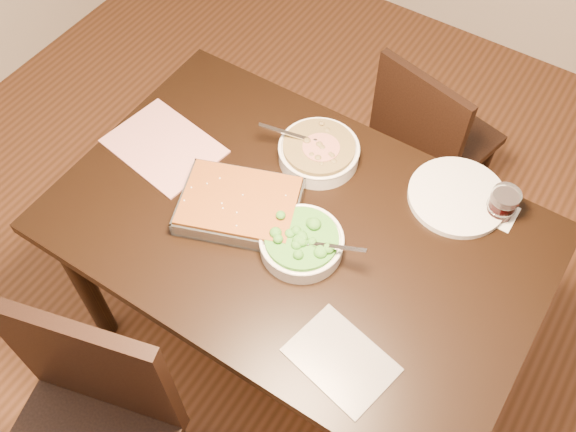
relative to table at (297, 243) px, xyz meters
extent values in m
plane|color=#432513|center=(0.00, 0.00, -0.65)|extent=(4.00, 4.00, 0.00)
cube|color=black|center=(0.00, 0.00, 0.08)|extent=(1.40, 0.90, 0.04)
cube|color=black|center=(0.00, 0.00, 0.01)|extent=(1.26, 0.76, 0.08)
cylinder|color=black|center=(-0.62, -0.37, -0.30)|extent=(0.07, 0.07, 0.71)
cylinder|color=black|center=(-0.62, 0.37, -0.30)|extent=(0.07, 0.07, 0.71)
cylinder|color=black|center=(0.62, 0.37, -0.30)|extent=(0.07, 0.07, 0.71)
cube|color=#B4333E|center=(-0.51, 0.02, 0.10)|extent=(0.38, 0.30, 0.01)
cube|color=#28272F|center=(0.31, -0.28, 0.10)|extent=(0.29, 0.23, 0.00)
cube|color=white|center=(0.47, 0.36, 0.10)|extent=(0.10, 0.10, 0.00)
cylinder|color=silver|center=(-0.08, 0.25, 0.12)|extent=(0.25, 0.25, 0.05)
torus|color=silver|center=(-0.08, 0.25, 0.15)|extent=(0.25, 0.25, 0.01)
cylinder|color=#3C3010|center=(-0.08, 0.25, 0.15)|extent=(0.22, 0.22, 0.02)
cube|color=silver|center=(-0.15, 0.22, 0.17)|extent=(0.15, 0.08, 0.05)
cylinder|color=maroon|center=(-0.07, 0.24, 0.16)|extent=(0.11, 0.11, 0.00)
cylinder|color=silver|center=(0.05, -0.06, 0.12)|extent=(0.23, 0.23, 0.05)
torus|color=silver|center=(0.05, -0.06, 0.14)|extent=(0.24, 0.24, 0.01)
cylinder|color=#185012|center=(0.05, -0.06, 0.15)|extent=(0.21, 0.21, 0.02)
cube|color=silver|center=(0.12, -0.04, 0.16)|extent=(0.15, 0.05, 0.05)
cube|color=silver|center=(-0.17, -0.05, 0.10)|extent=(0.41, 0.35, 0.01)
cube|color=#5D220D|center=(-0.17, -0.05, 0.13)|extent=(0.39, 0.33, 0.05)
cube|color=silver|center=(-0.21, 0.07, 0.12)|extent=(0.32, 0.12, 0.05)
cube|color=silver|center=(-0.12, -0.16, 0.12)|extent=(0.32, 0.12, 0.05)
cube|color=silver|center=(-0.01, 0.01, 0.12)|extent=(0.09, 0.24, 0.05)
cube|color=silver|center=(-0.32, -0.11, 0.12)|extent=(0.09, 0.24, 0.05)
cylinder|color=black|center=(0.47, 0.36, 0.13)|extent=(0.08, 0.08, 0.07)
cylinder|color=silver|center=(0.47, 0.36, 0.18)|extent=(0.08, 0.08, 0.03)
cylinder|color=silver|center=(0.34, 0.34, 0.11)|extent=(0.29, 0.29, 0.02)
cylinder|color=black|center=(-0.41, -0.70, -0.43)|extent=(0.04, 0.04, 0.44)
cube|color=black|center=(-0.22, -0.63, 0.07)|extent=(0.45, 0.15, 0.48)
cube|color=black|center=(0.11, 0.85, -0.26)|extent=(0.46, 0.46, 0.04)
cylinder|color=black|center=(0.31, 0.97, -0.47)|extent=(0.03, 0.03, 0.38)
cylinder|color=black|center=(0.23, 0.65, -0.47)|extent=(0.03, 0.03, 0.38)
cylinder|color=black|center=(-0.01, 1.05, -0.47)|extent=(0.03, 0.03, 0.38)
cylinder|color=black|center=(-0.08, 0.73, -0.47)|extent=(0.03, 0.03, 0.38)
cube|color=black|center=(0.07, 0.68, -0.04)|extent=(0.38, 0.12, 0.41)
camera|label=1|loc=(0.54, -0.88, 1.63)|focal=40.00mm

